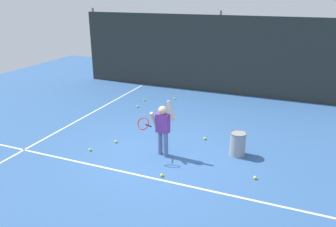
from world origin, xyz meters
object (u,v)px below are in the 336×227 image
at_px(tennis_ball_3, 90,150).
at_px(tennis_ball_5, 116,141).
at_px(tennis_player, 162,126).
at_px(tennis_ball_4, 162,175).
at_px(tennis_ball_1, 255,178).
at_px(tennis_ball_8, 137,106).
at_px(tennis_ball_2, 162,120).
at_px(ball_hopper, 238,144).
at_px(tennis_ball_7, 205,138).
at_px(tennis_ball_0, 144,100).
at_px(tennis_ball_6, 175,99).

relative_size(tennis_ball_3, tennis_ball_5, 1.00).
xyz_separation_m(tennis_player, tennis_ball_4, (0.37, -0.89, -0.69)).
bearing_deg(tennis_ball_5, tennis_ball_1, -7.10).
bearing_deg(tennis_ball_3, tennis_ball_8, 97.31).
bearing_deg(tennis_ball_5, tennis_ball_3, -117.85).
bearing_deg(tennis_ball_3, tennis_ball_2, 71.88).
bearing_deg(tennis_ball_3, tennis_ball_4, -11.95).
bearing_deg(ball_hopper, tennis_player, -157.13).
bearing_deg(ball_hopper, tennis_ball_7, 150.33).
bearing_deg(tennis_ball_4, tennis_ball_0, 120.18).
relative_size(ball_hopper, tennis_ball_3, 8.52).
bearing_deg(tennis_ball_8, tennis_ball_1, -35.90).
relative_size(tennis_ball_6, tennis_ball_8, 1.00).
distance_m(tennis_ball_4, tennis_ball_8, 4.48).
relative_size(tennis_ball_1, tennis_ball_7, 1.00).
xyz_separation_m(tennis_player, tennis_ball_7, (0.67, 1.21, -0.69)).
height_order(ball_hopper, tennis_ball_3, ball_hopper).
xyz_separation_m(ball_hopper, tennis_ball_6, (-2.88, 3.41, -0.26)).
bearing_deg(tennis_ball_1, tennis_ball_3, -177.11).
distance_m(tennis_ball_2, tennis_ball_8, 1.47).
bearing_deg(tennis_ball_2, tennis_ball_3, -108.12).
xyz_separation_m(tennis_ball_3, tennis_ball_6, (0.41, 4.54, 0.00)).
height_order(tennis_ball_2, tennis_ball_7, same).
bearing_deg(tennis_ball_4, tennis_ball_6, 108.29).
bearing_deg(tennis_ball_4, tennis_ball_7, 81.88).
relative_size(tennis_ball_1, tennis_ball_2, 1.00).
bearing_deg(tennis_ball_0, tennis_ball_6, 30.63).
bearing_deg(tennis_player, tennis_ball_6, 112.64).
bearing_deg(tennis_ball_4, tennis_ball_2, 113.07).
xyz_separation_m(tennis_ball_3, tennis_ball_4, (2.06, -0.44, 0.00)).
height_order(ball_hopper, tennis_ball_6, ball_hopper).
height_order(ball_hopper, tennis_ball_4, ball_hopper).
distance_m(tennis_ball_4, tennis_ball_7, 2.12).
height_order(tennis_ball_4, tennis_ball_7, same).
distance_m(tennis_player, tennis_ball_5, 1.53).
relative_size(tennis_ball_0, tennis_ball_8, 1.00).
height_order(tennis_ball_6, tennis_ball_8, same).
bearing_deg(tennis_ball_0, tennis_ball_8, -82.47).
xyz_separation_m(ball_hopper, tennis_ball_2, (-2.48, 1.36, -0.26)).
height_order(tennis_ball_3, tennis_ball_8, same).
xyz_separation_m(tennis_ball_5, tennis_ball_7, (2.02, 1.03, 0.00)).
height_order(tennis_ball_0, tennis_ball_6, same).
height_order(tennis_ball_0, tennis_ball_3, same).
bearing_deg(tennis_ball_1, tennis_ball_5, 172.90).
height_order(tennis_player, ball_hopper, tennis_player).
distance_m(tennis_ball_0, tennis_ball_2, 2.00).
bearing_deg(tennis_ball_6, ball_hopper, -49.80).
distance_m(tennis_ball_1, tennis_ball_2, 3.81).
relative_size(tennis_ball_4, tennis_ball_6, 1.00).
distance_m(tennis_ball_6, tennis_ball_7, 3.47).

